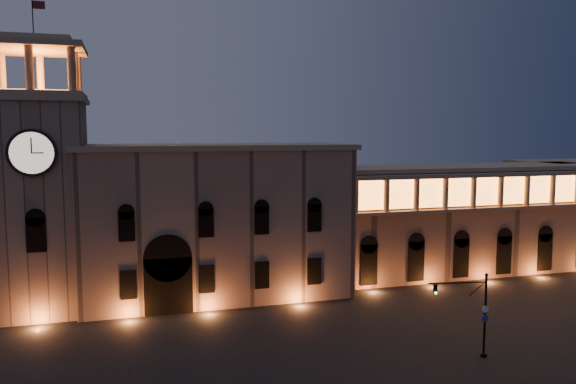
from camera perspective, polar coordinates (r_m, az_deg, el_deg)
The scene contains 5 objects.
ground at distance 47.77m, azimuth -0.38°, elevation -17.30°, with size 160.00×160.00×0.00m, color black.
government_building at distance 65.66m, azimuth -7.38°, elevation -2.89°, with size 30.80×12.80×17.60m.
clock_tower at distance 64.06m, azimuth -23.80°, elevation -0.22°, with size 9.80×9.80×32.40m.
colonnade_wing at distance 80.24m, azimuth 17.22°, elevation -2.52°, with size 40.60×11.50×14.50m.
traffic_light at distance 50.72m, azimuth 18.46°, elevation -11.63°, with size 5.20×1.27×7.23m.
Camera 1 is at (-11.97, -42.18, 18.96)m, focal length 35.00 mm.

